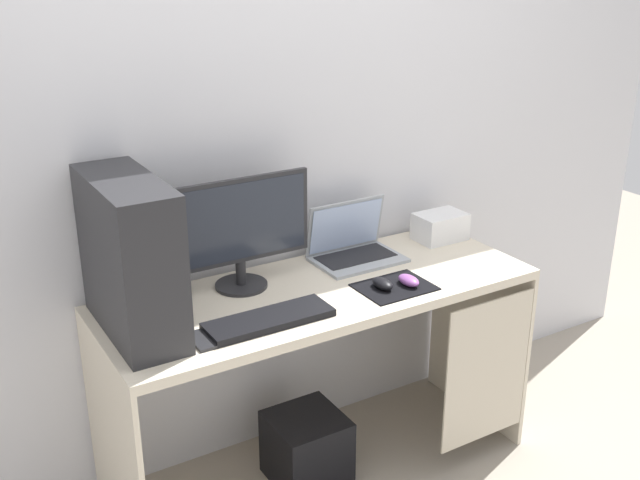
% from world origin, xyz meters
% --- Properties ---
extents(ground_plane, '(8.00, 8.00, 0.00)m').
position_xyz_m(ground_plane, '(0.00, 0.00, 0.00)').
color(ground_plane, '#9E9384').
extents(wall_back, '(4.00, 0.05, 2.60)m').
position_xyz_m(wall_back, '(0.00, 0.33, 1.30)').
color(wall_back, silver).
rests_on(wall_back, ground_plane).
extents(desk, '(1.56, 0.58, 0.77)m').
position_xyz_m(desk, '(0.02, -0.01, 0.62)').
color(desk, beige).
rests_on(desk, ground_plane).
extents(pc_tower, '(0.19, 0.49, 0.49)m').
position_xyz_m(pc_tower, '(-0.65, 0.03, 1.02)').
color(pc_tower, '#232326').
rests_on(pc_tower, desk).
extents(monitor, '(0.52, 0.19, 0.40)m').
position_xyz_m(monitor, '(-0.23, 0.14, 0.99)').
color(monitor, '#232326').
rests_on(monitor, desk).
extents(laptop, '(0.33, 0.23, 0.22)m').
position_xyz_m(laptop, '(0.25, 0.16, 0.82)').
color(laptop, '#9EA3A8').
rests_on(laptop, desk).
extents(projector, '(0.20, 0.14, 0.11)m').
position_xyz_m(projector, '(0.66, 0.15, 0.83)').
color(projector, white).
rests_on(projector, desk).
extents(keyboard, '(0.42, 0.14, 0.02)m').
position_xyz_m(keyboard, '(-0.28, -0.15, 0.79)').
color(keyboard, black).
rests_on(keyboard, desk).
extents(mousepad, '(0.26, 0.20, 0.00)m').
position_xyz_m(mousepad, '(0.22, -0.14, 0.78)').
color(mousepad, black).
rests_on(mousepad, desk).
extents(mouse_left, '(0.06, 0.10, 0.03)m').
position_xyz_m(mouse_left, '(0.18, -0.13, 0.80)').
color(mouse_left, black).
rests_on(mouse_left, mousepad).
extents(mouse_right, '(0.06, 0.10, 0.03)m').
position_xyz_m(mouse_right, '(0.27, -0.15, 0.80)').
color(mouse_right, '#8C4C99').
rests_on(mouse_right, mousepad).
extents(cell_phone, '(0.07, 0.13, 0.01)m').
position_xyz_m(cell_phone, '(-0.51, -0.15, 0.78)').
color(cell_phone, '#232326').
rests_on(cell_phone, desk).
extents(subwoofer, '(0.27, 0.27, 0.27)m').
position_xyz_m(subwoofer, '(-0.07, -0.02, 0.13)').
color(subwoofer, black).
rests_on(subwoofer, ground_plane).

